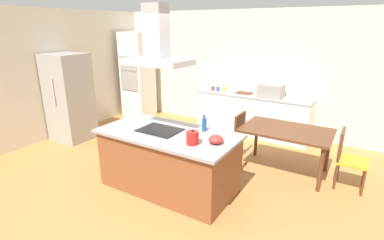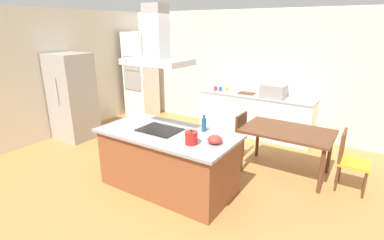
{
  "view_description": "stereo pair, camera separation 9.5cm",
  "coord_description": "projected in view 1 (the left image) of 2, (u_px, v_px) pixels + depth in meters",
  "views": [
    {
      "loc": [
        2.34,
        -3.15,
        2.36
      ],
      "look_at": [
        0.16,
        0.4,
        1.0
      ],
      "focal_mm": 27.21,
      "sensor_mm": 36.0,
      "label": 1
    },
    {
      "loc": [
        2.42,
        -3.1,
        2.36
      ],
      "look_at": [
        0.16,
        0.4,
        1.0
      ],
      "focal_mm": 27.21,
      "sensor_mm": 36.0,
      "label": 2
    }
  ],
  "objects": [
    {
      "name": "wall_oven_stack",
      "position": [
        138.0,
        75.0,
        7.69
      ],
      "size": [
        0.7,
        0.66,
        2.2
      ],
      "color": "white",
      "rests_on": "ground"
    },
    {
      "name": "kitchen_island",
      "position": [
        168.0,
        160.0,
        4.31
      ],
      "size": [
        2.03,
        1.03,
        0.9
      ],
      "color": "brown",
      "rests_on": "ground"
    },
    {
      "name": "cooktop",
      "position": [
        160.0,
        130.0,
        4.24
      ],
      "size": [
        0.6,
        0.44,
        0.01
      ],
      "primitive_type": "cube",
      "color": "black",
      "rests_on": "kitchen_island"
    },
    {
      "name": "back_counter",
      "position": [
        253.0,
        115.0,
        6.52
      ],
      "size": [
        2.49,
        0.62,
        0.9
      ],
      "color": "white",
      "rests_on": "ground"
    },
    {
      "name": "coffee_mug_red",
      "position": [
        213.0,
        88.0,
        6.85
      ],
      "size": [
        0.08,
        0.08,
        0.09
      ],
      "primitive_type": "cylinder",
      "color": "red",
      "rests_on": "back_counter"
    },
    {
      "name": "coffee_mug_blue",
      "position": [
        218.0,
        89.0,
        6.81
      ],
      "size": [
        0.08,
        0.08,
        0.09
      ],
      "primitive_type": "cylinder",
      "color": "#2D56B2",
      "rests_on": "back_counter"
    },
    {
      "name": "olive_oil_bottle",
      "position": [
        204.0,
        124.0,
        4.19
      ],
      "size": [
        0.07,
        0.07,
        0.24
      ],
      "color": "navy",
      "rests_on": "kitchen_island"
    },
    {
      "name": "chair_at_right_end",
      "position": [
        347.0,
        155.0,
        4.34
      ],
      "size": [
        0.42,
        0.42,
        0.89
      ],
      "color": "gold",
      "rests_on": "ground"
    },
    {
      "name": "range_hood",
      "position": [
        157.0,
        46.0,
        3.87
      ],
      "size": [
        0.9,
        0.55,
        0.78
      ],
      "color": "#ADADB2"
    },
    {
      "name": "coffee_mug_yellow",
      "position": [
        224.0,
        89.0,
        6.79
      ],
      "size": [
        0.08,
        0.08,
        0.09
      ],
      "primitive_type": "cylinder",
      "color": "gold",
      "rests_on": "back_counter"
    },
    {
      "name": "chair_at_left_end",
      "position": [
        234.0,
        133.0,
        5.25
      ],
      "size": [
        0.42,
        0.42,
        0.89
      ],
      "color": "gold",
      "rests_on": "ground"
    },
    {
      "name": "wall_left",
      "position": [
        69.0,
        72.0,
        6.55
      ],
      "size": [
        0.1,
        8.8,
        2.7
      ],
      "primitive_type": "cube",
      "color": "beige",
      "rests_on": "ground"
    },
    {
      "name": "dining_table",
      "position": [
        286.0,
        134.0,
        4.75
      ],
      "size": [
        1.4,
        0.9,
        0.75
      ],
      "color": "#59331E",
      "rests_on": "ground"
    },
    {
      "name": "countertop_microwave",
      "position": [
        271.0,
        91.0,
        6.16
      ],
      "size": [
        0.5,
        0.38,
        0.28
      ],
      "primitive_type": "cube",
      "color": "#9E9993",
      "rests_on": "back_counter"
    },
    {
      "name": "refrigerator",
      "position": [
        69.0,
        98.0,
        6.12
      ],
      "size": [
        0.8,
        0.73,
        1.82
      ],
      "color": "#9E9993",
      "rests_on": "ground"
    },
    {
      "name": "cutting_board",
      "position": [
        244.0,
        93.0,
        6.55
      ],
      "size": [
        0.34,
        0.24,
        0.02
      ],
      "primitive_type": "cube",
      "color": "#59331E",
      "rests_on": "back_counter"
    },
    {
      "name": "ground",
      "position": [
        214.0,
        152.0,
        5.67
      ],
      "size": [
        16.0,
        16.0,
        0.0
      ],
      "primitive_type": "plane",
      "color": "#AD753D"
    },
    {
      "name": "wall_back",
      "position": [
        251.0,
        71.0,
        6.66
      ],
      "size": [
        7.2,
        0.1,
        2.7
      ],
      "primitive_type": "cube",
      "color": "beige",
      "rests_on": "ground"
    },
    {
      "name": "mixing_bowl",
      "position": [
        216.0,
        139.0,
        3.76
      ],
      "size": [
        0.19,
        0.19,
        0.11
      ],
      "primitive_type": "ellipsoid",
      "color": "red",
      "rests_on": "kitchen_island"
    },
    {
      "name": "tea_kettle",
      "position": [
        193.0,
        138.0,
        3.73
      ],
      "size": [
        0.21,
        0.16,
        0.19
      ],
      "color": "#B21E19",
      "rests_on": "kitchen_island"
    }
  ]
}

